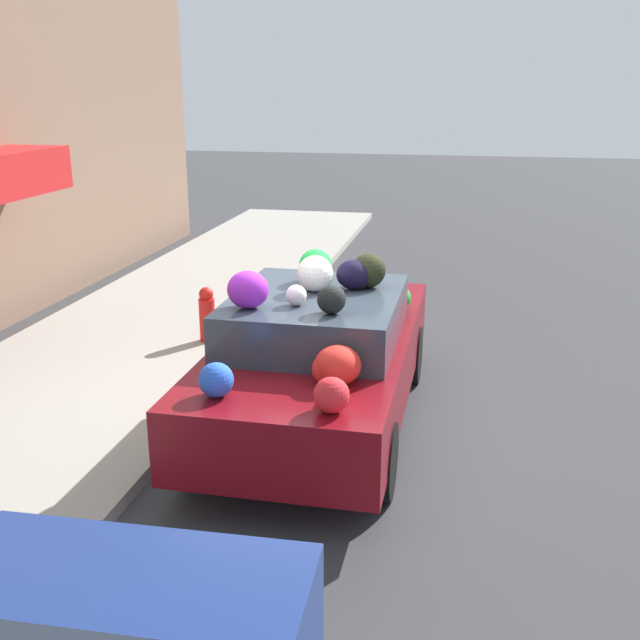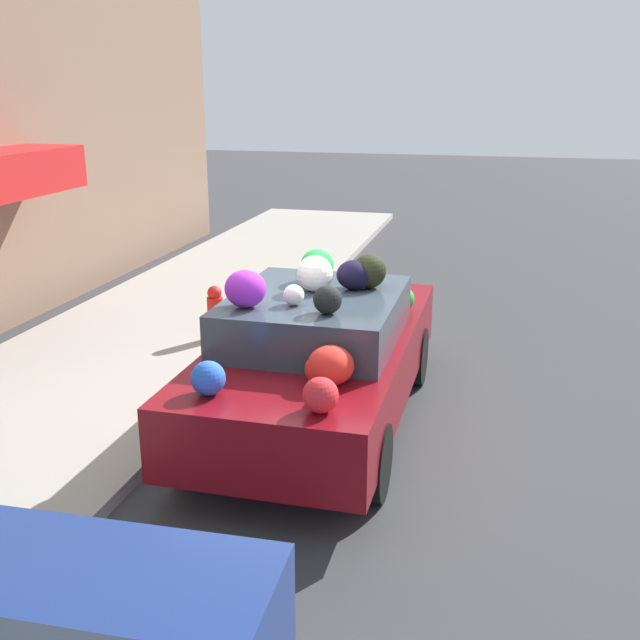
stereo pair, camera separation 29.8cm
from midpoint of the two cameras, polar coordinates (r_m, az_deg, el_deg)
ground_plane at (r=7.57m, az=0.48°, el=-7.74°), size 60.00×60.00×0.00m
sidewalk_curb at (r=8.55m, az=-17.45°, el=-5.10°), size 24.00×3.20×0.12m
fire_hydrant at (r=9.53m, az=-7.10°, el=0.52°), size 0.20×0.20×0.70m
art_car at (r=7.21m, az=1.12°, el=-2.54°), size 4.11×1.77×1.71m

